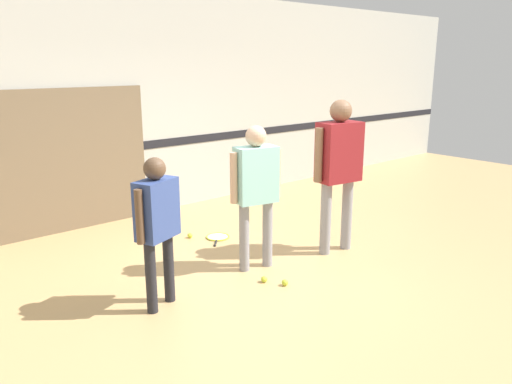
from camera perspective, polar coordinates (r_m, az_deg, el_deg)
ground_plane at (r=5.40m, az=0.76°, el=-9.41°), size 16.00×16.00×0.00m
wall_back at (r=7.33m, az=-14.36°, el=9.48°), size 16.00×0.07×3.20m
wall_panel at (r=6.95m, az=-21.68°, el=3.17°), size 2.44×0.05×1.88m
person_instructor at (r=5.26m, az=0.00°, el=1.13°), size 0.58×0.33×1.57m
person_student_left at (r=4.51m, az=-11.23°, el=-2.80°), size 0.50×0.34×1.41m
person_student_right at (r=5.81m, az=9.44°, el=3.63°), size 0.67×0.35×1.79m
racket_spare_on_floor at (r=6.47m, az=-4.41°, el=-5.17°), size 0.45×0.47×0.03m
tennis_ball_near_instructor at (r=5.21m, az=0.94°, el=-9.94°), size 0.07×0.07×0.07m
tennis_ball_by_spare_racket at (r=6.50m, az=-7.55°, el=-4.95°), size 0.07×0.07×0.07m
tennis_ball_stray_left at (r=5.14m, az=3.33°, el=-10.30°), size 0.07×0.07×0.07m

